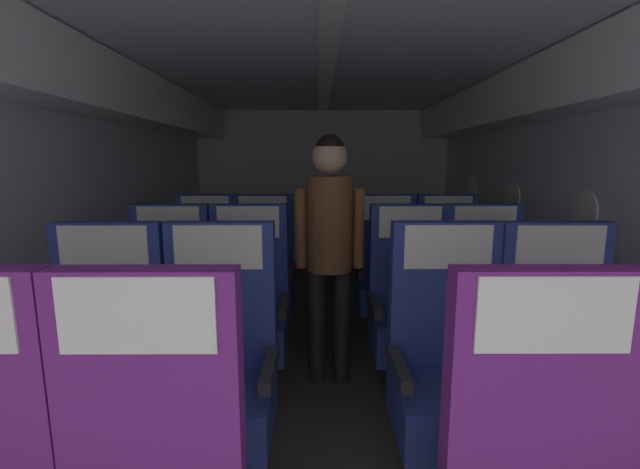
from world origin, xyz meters
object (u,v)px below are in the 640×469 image
object	(u,v)px
seat_c_left_aisle	(249,311)
flight_attendant	(330,234)
seat_c_left_window	(169,311)
seat_d_right_aisle	(448,276)
seat_b_right_aisle	(559,374)
seat_d_left_window	(206,276)
seat_d_right_window	(387,276)
seat_c_right_aisle	(484,310)
seat_b_right_window	(447,372)
seat_c_right_window	(410,311)
seat_b_left_window	(105,374)
seat_d_left_aisle	(263,276)
seat_b_left_aisle	(219,373)

from	to	relation	value
seat_c_left_aisle	flight_attendant	bearing A→B (deg)	0.91
seat_c_left_window	seat_d_right_aisle	xyz separation A→B (m)	(2.04, 0.82, 0.00)
seat_b_right_aisle	seat_d_right_aisle	bearing A→B (deg)	89.96
seat_c_left_window	flight_attendant	distance (m)	1.14
seat_d_right_aisle	seat_d_left_window	bearing A→B (deg)	179.37
seat_d_left_window	flight_attendant	world-z (taller)	flight_attendant
seat_c_left_window	seat_d_right_window	size ratio (longest dim) A/B	1.00
seat_c_right_aisle	seat_d_left_window	bearing A→B (deg)	157.64
seat_b_right_window	seat_c_right_window	size ratio (longest dim) A/B	1.00
seat_c_left_window	flight_attendant	xyz separation A→B (m)	(1.03, 0.01, 0.49)
seat_d_right_window	seat_c_right_window	bearing A→B (deg)	-89.23
seat_b_left_window	seat_b_right_window	distance (m)	1.54
seat_b_left_window	seat_d_left_aisle	size ratio (longest dim) A/B	1.00
seat_b_left_aisle	seat_d_right_aisle	distance (m)	2.23
seat_c_right_aisle	seat_c_right_window	size ratio (longest dim) A/B	1.00
seat_b_left_aisle	seat_c_right_window	xyz separation A→B (m)	(1.03, 0.80, 0.00)
seat_c_left_aisle	flight_attendant	distance (m)	0.72
seat_c_right_window	seat_d_right_aisle	world-z (taller)	same
seat_c_left_aisle	seat_d_right_aisle	size ratio (longest dim) A/B	1.00
seat_b_left_aisle	seat_b_right_window	xyz separation A→B (m)	(1.03, 0.00, 0.00)
seat_c_right_aisle	seat_d_left_window	xyz separation A→B (m)	(-2.02, 0.83, 0.00)
seat_d_left_window	seat_d_left_aisle	distance (m)	0.48
seat_d_left_window	seat_d_right_aisle	xyz separation A→B (m)	(2.02, -0.02, 0.00)
seat_c_left_window	seat_c_left_aisle	size ratio (longest dim) A/B	1.00
seat_b_right_aisle	seat_d_left_aisle	world-z (taller)	same
seat_d_left_aisle	seat_b_left_aisle	bearing A→B (deg)	-89.60
seat_c_right_window	seat_d_left_aisle	size ratio (longest dim) A/B	1.00
seat_d_right_aisle	seat_c_left_aisle	bearing A→B (deg)	-151.84
seat_b_left_window	seat_c_left_aisle	world-z (taller)	same
seat_b_right_window	seat_d_right_window	size ratio (longest dim) A/B	1.00
seat_b_right_aisle	seat_d_right_aisle	xyz separation A→B (m)	(0.00, 1.64, 0.00)
seat_c_right_aisle	seat_d_left_aisle	bearing A→B (deg)	152.22
seat_d_right_window	seat_d_left_window	bearing A→B (deg)	179.62
seat_b_left_aisle	seat_b_right_aisle	xyz separation A→B (m)	(1.53, -0.01, 0.00)
seat_c_right_aisle	seat_d_right_aisle	size ratio (longest dim) A/B	1.00
seat_d_right_aisle	seat_b_right_aisle	bearing A→B (deg)	-90.04
seat_c_right_aisle	flight_attendant	distance (m)	1.12
seat_b_left_aisle	seat_c_left_window	xyz separation A→B (m)	(-0.51, 0.81, 0.00)
seat_d_left_aisle	flight_attendant	bearing A→B (deg)	-56.76
seat_b_right_aisle	flight_attendant	size ratio (longest dim) A/B	0.73
seat_c_right_window	seat_d_right_aisle	xyz separation A→B (m)	(0.50, 0.83, 0.00)
seat_d_right_aisle	seat_d_right_window	size ratio (longest dim) A/B	1.00
seat_c_left_aisle	seat_d_left_window	distance (m)	0.98
seat_c_left_window	seat_b_left_window	bearing A→B (deg)	-90.21
seat_d_left_window	seat_b_right_window	bearing A→B (deg)	-47.19
seat_d_left_aisle	seat_c_left_window	bearing A→B (deg)	-121.24
seat_d_right_window	flight_attendant	xyz separation A→B (m)	(-0.50, -0.82, 0.49)
seat_b_left_window	seat_c_right_aisle	size ratio (longest dim) A/B	1.00
seat_b_left_window	seat_c_right_aisle	distance (m)	2.19
seat_b_right_aisle	seat_c_right_aisle	world-z (taller)	same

